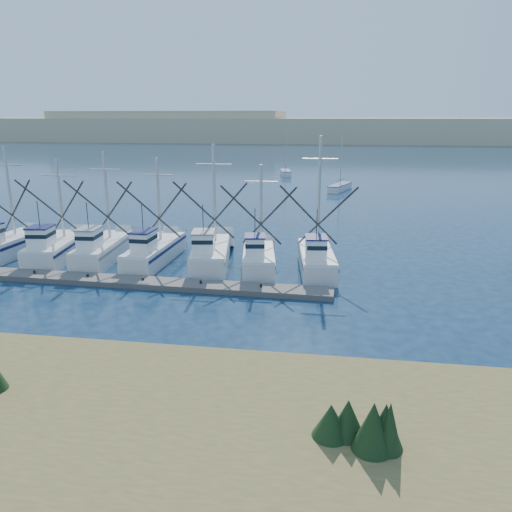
# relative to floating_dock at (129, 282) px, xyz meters

# --- Properties ---
(ground) EXTENTS (500.00, 500.00, 0.00)m
(ground) POSITION_rel_floating_dock_xyz_m (9.36, -6.80, -0.18)
(ground) COLOR #0C1D36
(ground) RESTS_ON ground
(floating_dock) EXTENTS (27.30, 2.59, 0.36)m
(floating_dock) POSITION_rel_floating_dock_xyz_m (0.00, 0.00, 0.00)
(floating_dock) COLOR #5D5853
(floating_dock) RESTS_ON ground
(dune_ridge) EXTENTS (360.00, 60.00, 10.00)m
(dune_ridge) POSITION_rel_floating_dock_xyz_m (9.36, 203.20, 4.82)
(dune_ridge) COLOR tan
(dune_ridge) RESTS_ON ground
(trawler_fleet) EXTENTS (27.71, 8.50, 9.59)m
(trawler_fleet) POSITION_rel_floating_dock_xyz_m (-0.41, 4.83, 0.77)
(trawler_fleet) COLOR silver
(trawler_fleet) RESTS_ON ground
(sailboat_near) EXTENTS (3.73, 6.96, 8.10)m
(sailboat_near) POSITION_rel_floating_dock_xyz_m (14.34, 46.53, 0.31)
(sailboat_near) COLOR silver
(sailboat_near) RESTS_ON ground
(sailboat_far) EXTENTS (2.64, 5.73, 8.10)m
(sailboat_far) POSITION_rel_floating_dock_xyz_m (4.25, 65.37, 0.32)
(sailboat_far) COLOR silver
(sailboat_far) RESTS_ON ground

